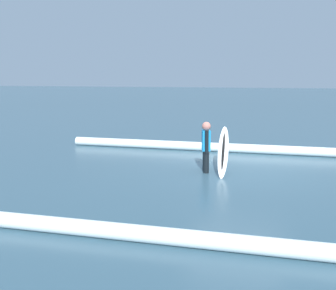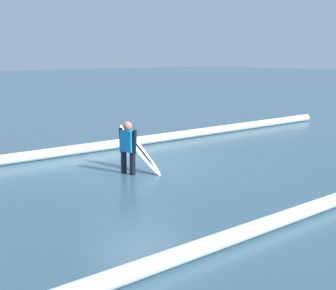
% 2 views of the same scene
% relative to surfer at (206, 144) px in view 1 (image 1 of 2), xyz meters
% --- Properties ---
extents(ground_plane, '(146.29, 146.29, 0.00)m').
position_rel_surfer_xyz_m(ground_plane, '(-0.79, -0.66, -0.71)').
color(ground_plane, '#38596A').
extents(surfer, '(0.28, 0.54, 1.27)m').
position_rel_surfer_xyz_m(surfer, '(0.00, 0.00, 0.00)').
color(surfer, black).
rests_on(surfer, ground_plane).
extents(surfboard, '(0.40, 1.53, 1.09)m').
position_rel_surfer_xyz_m(surfboard, '(-0.42, -0.11, -0.17)').
color(surfboard, white).
rests_on(surfboard, ground_plane).
extents(wave_crest_foreground, '(16.35, 0.47, 0.29)m').
position_rel_surfer_xyz_m(wave_crest_foreground, '(-3.08, -2.81, -0.56)').
color(wave_crest_foreground, white).
rests_on(wave_crest_foreground, ground_plane).
extents(wave_crest_midground, '(17.03, 0.63, 0.25)m').
position_rel_surfer_xyz_m(wave_crest_midground, '(1.46, 4.60, -0.58)').
color(wave_crest_midground, white).
rests_on(wave_crest_midground, ground_plane).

